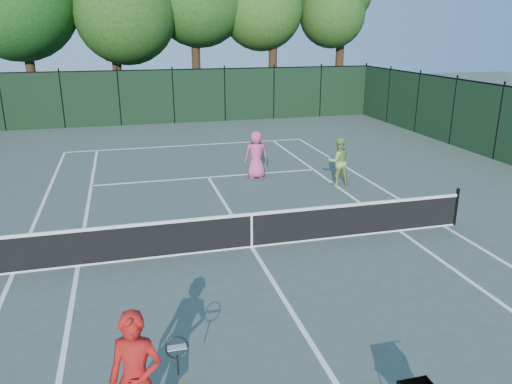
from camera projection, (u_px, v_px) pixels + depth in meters
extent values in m
plane|color=#404E46|center=(252.00, 247.00, 12.43)|extent=(90.00, 90.00, 0.00)
cube|color=white|center=(13.00, 273.00, 11.09)|extent=(0.10, 23.77, 0.01)
cube|color=white|center=(444.00, 226.00, 13.77)|extent=(0.10, 23.77, 0.01)
cube|color=white|center=(78.00, 266.00, 11.42)|extent=(0.10, 23.77, 0.01)
cube|color=white|center=(399.00, 231.00, 13.43)|extent=(0.10, 23.77, 0.01)
cube|color=white|center=(189.00, 145.00, 23.35)|extent=(10.97, 0.10, 0.01)
cube|color=white|center=(208.00, 177.00, 18.31)|extent=(8.23, 0.10, 0.01)
cube|color=white|center=(252.00, 247.00, 12.43)|extent=(0.10, 12.80, 0.01)
cube|color=black|center=(252.00, 230.00, 12.29)|extent=(11.60, 0.03, 0.85)
cube|color=white|center=(252.00, 214.00, 12.16)|extent=(11.60, 0.05, 0.07)
cube|color=white|center=(252.00, 246.00, 12.42)|extent=(11.60, 0.05, 0.04)
cube|color=white|center=(252.00, 230.00, 12.29)|extent=(0.05, 0.04, 0.91)
cylinder|color=black|center=(456.00, 207.00, 13.68)|extent=(0.09, 0.09, 1.06)
cube|color=black|center=(173.00, 97.00, 28.50)|extent=(24.00, 0.05, 3.00)
cylinder|color=black|center=(32.00, 78.00, 29.95)|extent=(0.56, 0.56, 4.80)
cylinder|color=black|center=(118.00, 80.00, 31.06)|extent=(0.56, 0.56, 4.30)
cylinder|color=black|center=(197.00, 72.00, 32.63)|extent=(0.56, 0.56, 5.00)
cylinder|color=black|center=(273.00, 75.00, 33.27)|extent=(0.56, 0.56, 4.60)
cylinder|color=black|center=(339.00, 74.00, 34.98)|extent=(0.56, 0.56, 4.40)
imported|color=#A71613|center=(136.00, 381.00, 6.27)|extent=(0.81, 0.66, 1.91)
cylinder|color=black|center=(178.00, 365.00, 6.58)|extent=(0.03, 0.03, 0.30)
torus|color=black|center=(177.00, 347.00, 6.49)|extent=(0.30, 0.10, 0.30)
imported|color=#D14977|center=(256.00, 155.00, 18.01)|extent=(0.87, 0.59, 1.73)
imported|color=#86AB55|center=(338.00, 161.00, 17.23)|extent=(0.83, 0.66, 1.66)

